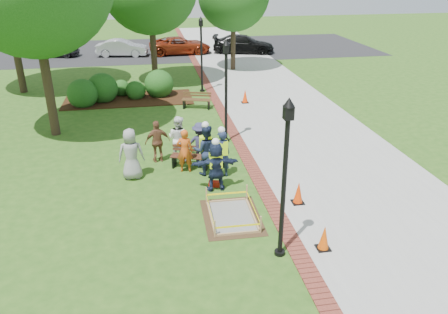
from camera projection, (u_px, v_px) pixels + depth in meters
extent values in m
plane|color=#285116|center=(215.00, 202.00, 13.97)|extent=(100.00, 100.00, 0.00)
cube|color=#9E9E99|center=(278.00, 103.00, 23.73)|extent=(6.00, 60.00, 0.02)
cube|color=maroon|center=(219.00, 106.00, 23.22)|extent=(0.50, 60.00, 0.03)
cube|color=#381E0F|center=(129.00, 99.00, 24.27)|extent=(7.00, 3.00, 0.05)
cube|color=black|center=(168.00, 49.00, 38.23)|extent=(36.00, 12.00, 0.01)
cube|color=#47331E|center=(232.00, 217.00, 13.11)|extent=(1.73, 2.32, 0.01)
cube|color=gray|center=(232.00, 217.00, 13.11)|extent=(1.23, 1.82, 0.04)
cube|color=tan|center=(232.00, 216.00, 13.10)|extent=(1.35, 1.94, 0.08)
cube|color=tan|center=(232.00, 209.00, 13.00)|extent=(1.38, 1.97, 0.55)
cube|color=yellow|center=(232.00, 209.00, 12.99)|extent=(1.33, 1.92, 0.06)
cube|color=#562D1D|center=(190.00, 156.00, 16.14)|extent=(1.51, 0.87, 0.04)
cube|color=#562D1D|center=(192.00, 148.00, 16.25)|extent=(1.38, 0.50, 0.23)
cube|color=black|center=(191.00, 162.00, 16.23)|extent=(1.40, 0.88, 0.43)
cube|color=brown|center=(196.00, 100.00, 22.68)|extent=(1.57, 0.85, 0.04)
cube|color=brown|center=(197.00, 94.00, 22.80)|extent=(1.45, 0.46, 0.24)
cube|color=black|center=(196.00, 104.00, 22.78)|extent=(1.45, 0.87, 0.44)
cube|color=black|center=(323.00, 248.00, 11.65)|extent=(0.37, 0.37, 0.05)
cone|color=#DE4F07|center=(324.00, 237.00, 11.50)|extent=(0.29, 0.29, 0.67)
cube|color=black|center=(298.00, 202.00, 13.87)|extent=(0.38, 0.38, 0.05)
cone|color=#E33A07|center=(298.00, 192.00, 13.72)|extent=(0.30, 0.30, 0.70)
cube|color=black|center=(245.00, 103.00, 23.71)|extent=(0.38, 0.38, 0.05)
cone|color=#FF3D08|center=(245.00, 96.00, 23.55)|extent=(0.30, 0.30, 0.69)
cube|color=#A3190C|center=(214.00, 184.00, 14.89)|extent=(0.41, 0.29, 0.19)
cylinder|color=black|center=(284.00, 190.00, 10.69)|extent=(0.12, 0.12, 3.80)
cube|color=black|center=(288.00, 113.00, 9.87)|extent=(0.22, 0.22, 0.32)
cone|color=black|center=(289.00, 102.00, 9.77)|extent=(0.28, 0.28, 0.22)
cylinder|color=black|center=(280.00, 252.00, 11.44)|extent=(0.28, 0.28, 0.10)
cylinder|color=black|center=(226.00, 98.00, 17.88)|extent=(0.12, 0.12, 3.80)
cube|color=black|center=(226.00, 49.00, 17.06)|extent=(0.22, 0.22, 0.32)
cone|color=black|center=(226.00, 42.00, 16.96)|extent=(0.28, 0.28, 0.22)
cylinder|color=black|center=(226.00, 140.00, 18.63)|extent=(0.28, 0.28, 0.10)
cylinder|color=black|center=(202.00, 59.00, 25.07)|extent=(0.12, 0.12, 3.80)
cube|color=black|center=(201.00, 23.00, 24.25)|extent=(0.22, 0.22, 0.32)
cone|color=black|center=(201.00, 18.00, 24.15)|extent=(0.28, 0.28, 0.22)
cylinder|color=black|center=(202.00, 91.00, 25.83)|extent=(0.28, 0.28, 0.10)
cylinder|color=#3D2D1E|center=(46.00, 73.00, 18.32)|extent=(0.39, 0.39, 5.46)
cylinder|color=#3D2D1E|center=(153.00, 45.00, 26.42)|extent=(0.36, 0.36, 4.80)
cylinder|color=#3D2D1E|center=(233.00, 40.00, 30.23)|extent=(0.33, 0.33, 4.14)
cylinder|color=#3D2D1E|center=(14.00, 40.00, 24.47)|extent=(0.41, 0.41, 6.04)
sphere|color=#164112|center=(84.00, 106.00, 23.19)|extent=(1.58, 1.58, 1.58)
sphere|color=#164112|center=(104.00, 101.00, 24.04)|extent=(1.67, 1.67, 1.67)
sphere|color=#164112|center=(136.00, 99.00, 24.47)|extent=(1.10, 1.10, 1.10)
sphere|color=#164112|center=(160.00, 96.00, 24.95)|extent=(1.63, 1.63, 1.63)
sphere|color=#164112|center=(122.00, 95.00, 25.06)|extent=(0.98, 0.98, 0.98)
imported|color=gray|center=(131.00, 154.00, 15.13)|extent=(0.59, 0.38, 1.84)
imported|color=#CD4F18|center=(185.00, 151.00, 15.68)|extent=(0.57, 0.42, 1.62)
imported|color=white|center=(178.00, 138.00, 16.60)|extent=(0.67, 0.62, 1.76)
imported|color=brown|center=(158.00, 142.00, 16.46)|extent=(0.58, 0.43, 1.64)
imported|color=#2F2F52|center=(200.00, 144.00, 16.27)|extent=(0.62, 0.53, 1.64)
imported|color=#17223C|center=(216.00, 166.00, 14.38)|extent=(0.56, 0.37, 1.71)
cube|color=#C4FF15|center=(216.00, 160.00, 14.28)|extent=(0.42, 0.26, 0.52)
sphere|color=white|center=(216.00, 142.00, 14.02)|extent=(0.25, 0.25, 0.25)
imported|color=#17243C|center=(221.00, 154.00, 15.27)|extent=(0.60, 0.42, 1.74)
cube|color=#C4FF15|center=(221.00, 147.00, 15.17)|extent=(0.42, 0.26, 0.52)
sphere|color=white|center=(221.00, 130.00, 14.90)|extent=(0.25, 0.25, 0.25)
imported|color=#161A39|center=(206.00, 150.00, 15.43)|extent=(0.62, 0.42, 1.85)
cube|color=#C4FF15|center=(206.00, 143.00, 15.32)|extent=(0.42, 0.26, 0.52)
sphere|color=white|center=(205.00, 125.00, 15.04)|extent=(0.25, 0.25, 0.25)
imported|color=#252527|center=(54.00, 57.00, 35.30)|extent=(2.90, 5.02, 1.54)
imported|color=silver|center=(123.00, 56.00, 35.44)|extent=(2.53, 4.67, 1.45)
imported|color=maroon|center=(180.00, 54.00, 36.30)|extent=(2.28, 4.77, 1.52)
imported|color=black|center=(243.00, 53.00, 36.70)|extent=(3.32, 5.30, 1.60)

